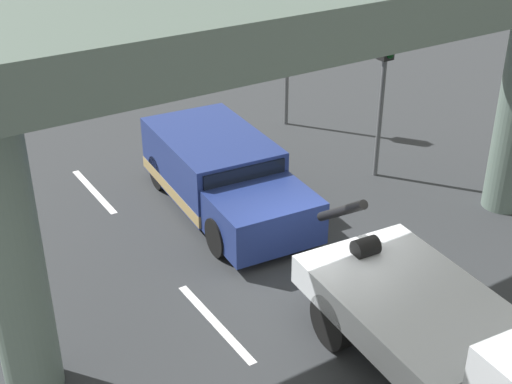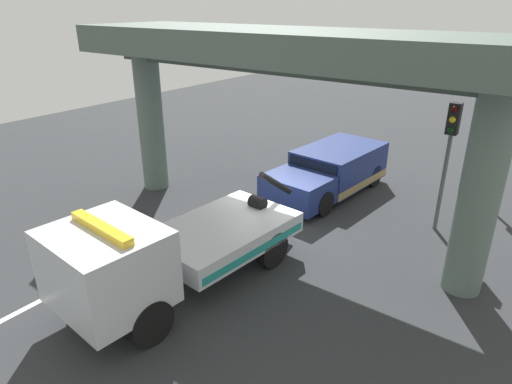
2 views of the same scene
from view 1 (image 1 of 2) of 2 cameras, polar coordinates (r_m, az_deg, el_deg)
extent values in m
cube|color=#2D3033|center=(14.11, 4.94, -7.44)|extent=(60.00, 40.00, 0.10)
cube|color=silver|center=(17.73, -12.91, 0.07)|extent=(2.60, 0.16, 0.01)
cube|color=silver|center=(13.06, -3.30, -10.43)|extent=(2.60, 0.16, 0.01)
cube|color=silver|center=(12.14, 12.50, -9.06)|extent=(4.03, 2.71, 0.55)
cube|color=teal|center=(12.89, 16.65, -7.67)|extent=(3.64, 0.32, 0.20)
cylinder|color=black|center=(13.17, 6.87, -1.52)|extent=(1.42, 0.30, 1.07)
cylinder|color=black|center=(12.79, 8.79, -4.42)|extent=(0.40, 0.48, 0.36)
cylinder|color=black|center=(13.43, 13.72, -7.44)|extent=(1.02, 0.40, 1.00)
cylinder|color=black|center=(12.35, 6.22, -10.23)|extent=(1.02, 0.40, 1.00)
cube|color=navy|center=(16.75, -3.60, 2.51)|extent=(3.63, 2.48, 1.35)
cube|color=navy|center=(14.78, 0.60, -2.03)|extent=(1.90, 2.25, 0.95)
cube|color=black|center=(15.20, -0.90, 1.01)|extent=(0.22, 1.93, 0.59)
cube|color=#9E8451|center=(16.97, -3.55, 1.01)|extent=(3.65, 2.50, 0.28)
cylinder|color=black|center=(15.46, 3.47, -1.86)|extent=(0.86, 0.35, 0.84)
cylinder|color=black|center=(14.68, -3.00, -3.60)|extent=(0.86, 0.35, 0.84)
cylinder|color=black|center=(18.10, -2.04, 2.89)|extent=(0.86, 0.35, 0.84)
cylinder|color=black|center=(17.45, -7.72, 1.62)|extent=(0.86, 0.35, 0.84)
cylinder|color=#596B60|center=(10.89, -19.10, -4.64)|extent=(0.91, 0.91, 5.04)
cube|color=#4B5B52|center=(11.95, 5.49, 15.00)|extent=(3.60, 13.03, 0.80)
cube|color=#3E4A43|center=(12.09, 5.36, 12.31)|extent=(0.50, 12.63, 0.36)
cylinder|color=#515456|center=(20.57, 2.51, 9.89)|extent=(0.12, 0.12, 3.41)
sphere|color=green|center=(19.95, 2.89, 14.83)|extent=(0.18, 0.18, 0.18)
cylinder|color=#515456|center=(17.71, 9.91, 5.76)|extent=(0.12, 0.12, 3.03)
cube|color=black|center=(17.08, 10.46, 11.87)|extent=(0.28, 0.32, 0.90)
sphere|color=#360605|center=(16.89, 10.92, 12.71)|extent=(0.18, 0.18, 0.18)
sphere|color=gold|center=(16.97, 10.82, 11.73)|extent=(0.18, 0.18, 0.18)
sphere|color=black|center=(17.05, 10.73, 10.77)|extent=(0.18, 0.18, 0.18)
camera|label=2|loc=(14.26, 62.46, 6.68)|focal=31.28mm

